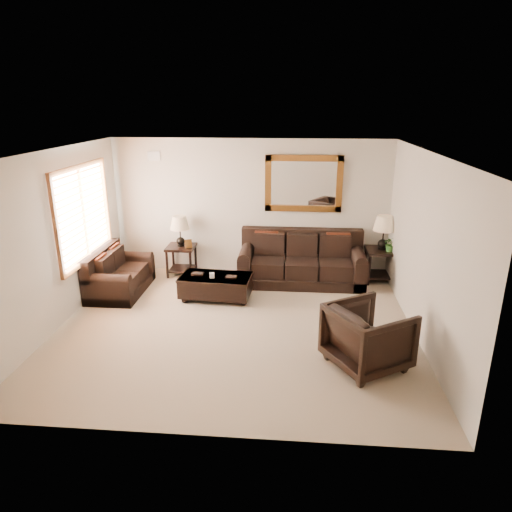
# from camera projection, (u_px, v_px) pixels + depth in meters

# --- Properties ---
(room) EXTENTS (5.51, 5.01, 2.71)m
(room) POSITION_uv_depth(u_px,v_px,m) (234.00, 245.00, 6.76)
(room) COLOR tan
(room) RESTS_ON ground
(window) EXTENTS (0.07, 1.96, 1.66)m
(window) POSITION_uv_depth(u_px,v_px,m) (84.00, 214.00, 7.76)
(window) COLOR white
(window) RESTS_ON room
(mirror) EXTENTS (1.50, 0.06, 1.10)m
(mirror) POSITION_uv_depth(u_px,v_px,m) (304.00, 184.00, 8.84)
(mirror) COLOR #4F2A0F
(mirror) RESTS_ON room
(air_vent) EXTENTS (0.25, 0.02, 0.18)m
(air_vent) POSITION_uv_depth(u_px,v_px,m) (154.00, 156.00, 8.93)
(air_vent) COLOR #999999
(air_vent) RESTS_ON room
(sofa) EXTENTS (2.39, 1.03, 0.98)m
(sofa) POSITION_uv_depth(u_px,v_px,m) (301.00, 264.00, 8.91)
(sofa) COLOR black
(sofa) RESTS_ON room
(loveseat) EXTENTS (0.86, 1.46, 0.82)m
(loveseat) POSITION_uv_depth(u_px,v_px,m) (118.00, 276.00, 8.42)
(loveseat) COLOR black
(loveseat) RESTS_ON room
(end_table_left) EXTENTS (0.56, 0.56, 1.22)m
(end_table_left) POSITION_uv_depth(u_px,v_px,m) (180.00, 237.00, 9.10)
(end_table_left) COLOR black
(end_table_left) RESTS_ON room
(end_table_right) EXTENTS (0.60, 0.60, 1.31)m
(end_table_right) POSITION_uv_depth(u_px,v_px,m) (383.00, 239.00, 8.75)
(end_table_right) COLOR black
(end_table_right) RESTS_ON room
(coffee_table) EXTENTS (1.30, 0.77, 0.53)m
(coffee_table) POSITION_uv_depth(u_px,v_px,m) (216.00, 284.00, 8.14)
(coffee_table) COLOR black
(coffee_table) RESTS_ON room
(armchair) EXTENTS (1.21, 1.23, 0.94)m
(armchair) POSITION_uv_depth(u_px,v_px,m) (368.00, 334.00, 5.97)
(armchair) COLOR black
(armchair) RESTS_ON floor
(potted_plant) EXTENTS (0.28, 0.31, 0.23)m
(potted_plant) POSITION_uv_depth(u_px,v_px,m) (390.00, 246.00, 8.66)
(potted_plant) COLOR #2C5C1F
(potted_plant) RESTS_ON end_table_right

